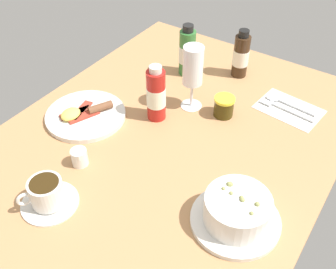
{
  "coord_description": "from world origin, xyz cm",
  "views": [
    {
      "loc": [
        -66.61,
        -44.18,
        72.19
      ],
      "look_at": [
        -3.95,
        -2.17,
        4.83
      ],
      "focal_mm": 42.51,
      "sensor_mm": 36.0,
      "label": 1
    }
  ],
  "objects_px": {
    "creamer_jug": "(79,157)",
    "coffee_cup": "(47,195)",
    "porridge_bowl": "(237,211)",
    "wine_glass": "(193,68)",
    "jam_jar": "(224,106)",
    "sauce_bottle_green": "(187,52)",
    "sauce_bottle_red": "(156,95)",
    "sauce_bottle_brown": "(241,56)",
    "breakfast_plate": "(85,115)",
    "cutlery_setting": "(288,108)"
  },
  "relations": [
    {
      "from": "jam_jar",
      "to": "sauce_bottle_brown",
      "type": "distance_m",
      "value": 0.23
    },
    {
      "from": "jam_jar",
      "to": "sauce_bottle_brown",
      "type": "bearing_deg",
      "value": 14.88
    },
    {
      "from": "jam_jar",
      "to": "coffee_cup",
      "type": "bearing_deg",
      "value": 160.83
    },
    {
      "from": "creamer_jug",
      "to": "sauce_bottle_red",
      "type": "distance_m",
      "value": 0.27
    },
    {
      "from": "porridge_bowl",
      "to": "creamer_jug",
      "type": "relative_size",
      "value": 3.88
    },
    {
      "from": "coffee_cup",
      "to": "sauce_bottle_green",
      "type": "distance_m",
      "value": 0.64
    },
    {
      "from": "wine_glass",
      "to": "sauce_bottle_red",
      "type": "xyz_separation_m",
      "value": [
        -0.1,
        0.06,
        -0.05
      ]
    },
    {
      "from": "coffee_cup",
      "to": "sauce_bottle_red",
      "type": "bearing_deg",
      "value": -3.22
    },
    {
      "from": "sauce_bottle_green",
      "to": "coffee_cup",
      "type": "bearing_deg",
      "value": -177.53
    },
    {
      "from": "coffee_cup",
      "to": "creamer_jug",
      "type": "height_order",
      "value": "coffee_cup"
    },
    {
      "from": "breakfast_plate",
      "to": "sauce_bottle_brown",
      "type": "bearing_deg",
      "value": -30.78
    },
    {
      "from": "creamer_jug",
      "to": "wine_glass",
      "type": "distance_m",
      "value": 0.39
    },
    {
      "from": "cutlery_setting",
      "to": "jam_jar",
      "type": "xyz_separation_m",
      "value": [
        -0.13,
        0.15,
        0.03
      ]
    },
    {
      "from": "coffee_cup",
      "to": "sauce_bottle_brown",
      "type": "bearing_deg",
      "value": -9.39
    },
    {
      "from": "coffee_cup",
      "to": "sauce_bottle_green",
      "type": "xyz_separation_m",
      "value": [
        0.64,
        0.03,
        0.04
      ]
    },
    {
      "from": "cutlery_setting",
      "to": "wine_glass",
      "type": "height_order",
      "value": "wine_glass"
    },
    {
      "from": "sauce_bottle_red",
      "to": "breakfast_plate",
      "type": "height_order",
      "value": "sauce_bottle_red"
    },
    {
      "from": "jam_jar",
      "to": "sauce_bottle_red",
      "type": "height_order",
      "value": "sauce_bottle_red"
    },
    {
      "from": "creamer_jug",
      "to": "coffee_cup",
      "type": "bearing_deg",
      "value": -167.74
    },
    {
      "from": "coffee_cup",
      "to": "breakfast_plate",
      "type": "distance_m",
      "value": 0.31
    },
    {
      "from": "jam_jar",
      "to": "porridge_bowl",
      "type": "bearing_deg",
      "value": -148.07
    },
    {
      "from": "coffee_cup",
      "to": "sauce_bottle_brown",
      "type": "height_order",
      "value": "sauce_bottle_brown"
    },
    {
      "from": "cutlery_setting",
      "to": "sauce_bottle_green",
      "type": "relative_size",
      "value": 1.14
    },
    {
      "from": "coffee_cup",
      "to": "jam_jar",
      "type": "height_order",
      "value": "coffee_cup"
    },
    {
      "from": "sauce_bottle_green",
      "to": "jam_jar",
      "type": "bearing_deg",
      "value": -122.24
    },
    {
      "from": "cutlery_setting",
      "to": "sauce_bottle_brown",
      "type": "bearing_deg",
      "value": 67.58
    },
    {
      "from": "coffee_cup",
      "to": "breakfast_plate",
      "type": "xyz_separation_m",
      "value": [
        0.28,
        0.15,
        -0.02
      ]
    },
    {
      "from": "cutlery_setting",
      "to": "breakfast_plate",
      "type": "xyz_separation_m",
      "value": [
        -0.36,
        0.47,
        0.01
      ]
    },
    {
      "from": "creamer_jug",
      "to": "breakfast_plate",
      "type": "height_order",
      "value": "creamer_jug"
    },
    {
      "from": "cutlery_setting",
      "to": "creamer_jug",
      "type": "height_order",
      "value": "creamer_jug"
    },
    {
      "from": "wine_glass",
      "to": "sauce_bottle_green",
      "type": "distance_m",
      "value": 0.18
    },
    {
      "from": "porridge_bowl",
      "to": "coffee_cup",
      "type": "distance_m",
      "value": 0.42
    },
    {
      "from": "porridge_bowl",
      "to": "cutlery_setting",
      "type": "distance_m",
      "value": 0.45
    },
    {
      "from": "jam_jar",
      "to": "sauce_bottle_green",
      "type": "relative_size",
      "value": 0.35
    },
    {
      "from": "sauce_bottle_red",
      "to": "sauce_bottle_green",
      "type": "bearing_deg",
      "value": 11.55
    },
    {
      "from": "wine_glass",
      "to": "jam_jar",
      "type": "distance_m",
      "value": 0.14
    },
    {
      "from": "sauce_bottle_green",
      "to": "breakfast_plate",
      "type": "xyz_separation_m",
      "value": [
        -0.36,
        0.12,
        -0.07
      ]
    },
    {
      "from": "coffee_cup",
      "to": "jam_jar",
      "type": "distance_m",
      "value": 0.54
    },
    {
      "from": "creamer_jug",
      "to": "sauce_bottle_brown",
      "type": "xyz_separation_m",
      "value": [
        0.59,
        -0.15,
        0.05
      ]
    },
    {
      "from": "porridge_bowl",
      "to": "wine_glass",
      "type": "bearing_deg",
      "value": 44.42
    },
    {
      "from": "sauce_bottle_red",
      "to": "breakfast_plate",
      "type": "distance_m",
      "value": 0.22
    },
    {
      "from": "sauce_bottle_red",
      "to": "sauce_bottle_green",
      "type": "xyz_separation_m",
      "value": [
        0.24,
        0.05,
        -0.0
      ]
    },
    {
      "from": "porridge_bowl",
      "to": "cutlery_setting",
      "type": "height_order",
      "value": "porridge_bowl"
    },
    {
      "from": "porridge_bowl",
      "to": "sauce_bottle_red",
      "type": "height_order",
      "value": "sauce_bottle_red"
    },
    {
      "from": "creamer_jug",
      "to": "jam_jar",
      "type": "relative_size",
      "value": 0.85
    },
    {
      "from": "porridge_bowl",
      "to": "coffee_cup",
      "type": "relative_size",
      "value": 1.5
    },
    {
      "from": "sauce_bottle_red",
      "to": "sauce_bottle_green",
      "type": "distance_m",
      "value": 0.25
    },
    {
      "from": "wine_glass",
      "to": "sauce_bottle_red",
      "type": "relative_size",
      "value": 1.16
    },
    {
      "from": "coffee_cup",
      "to": "breakfast_plate",
      "type": "relative_size",
      "value": 0.58
    },
    {
      "from": "cutlery_setting",
      "to": "breakfast_plate",
      "type": "height_order",
      "value": "breakfast_plate"
    }
  ]
}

